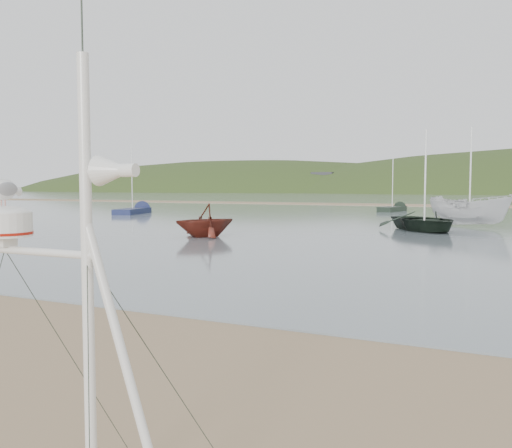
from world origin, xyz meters
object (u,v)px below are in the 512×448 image
at_px(sailboat_blue_near, 140,210).
at_px(sailboat_dark_mid, 398,208).
at_px(boat_dark, 425,183).
at_px(boat_white, 470,184).
at_px(boat_red, 205,205).
at_px(mast_rig, 81,385).

bearing_deg(sailboat_blue_near, sailboat_dark_mid, 33.77).
relative_size(boat_dark, sailboat_dark_mid, 0.91).
xyz_separation_m(boat_white, sailboat_dark_mid, (-8.39, 20.40, -2.44)).
xyz_separation_m(boat_red, sailboat_dark_mid, (3.27, 33.58, -1.35)).
height_order(boat_dark, boat_white, boat_dark).
relative_size(boat_red, sailboat_blue_near, 0.43).
bearing_deg(sailboat_blue_near, boat_white, -10.75).
relative_size(boat_white, sailboat_dark_mid, 0.89).
distance_m(mast_rig, sailboat_dark_mid, 54.72).
bearing_deg(boat_white, mast_rig, -161.28).
bearing_deg(boat_red, sailboat_dark_mid, 115.81).
xyz_separation_m(boat_dark, sailboat_dark_mid, (-6.30, 25.07, -2.50)).
relative_size(mast_rig, boat_white, 0.81).
height_order(boat_dark, sailboat_dark_mid, boat_dark).
distance_m(boat_red, sailboat_blue_near, 26.60).
height_order(boat_red, boat_white, boat_white).
bearing_deg(boat_dark, mast_rig, -124.44).
distance_m(boat_dark, sailboat_blue_near, 30.17).
distance_m(mast_rig, boat_dark, 29.17).
bearing_deg(sailboat_blue_near, mast_rig, -52.99).
relative_size(boat_dark, boat_red, 1.71).
height_order(boat_dark, sailboat_blue_near, sailboat_blue_near).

